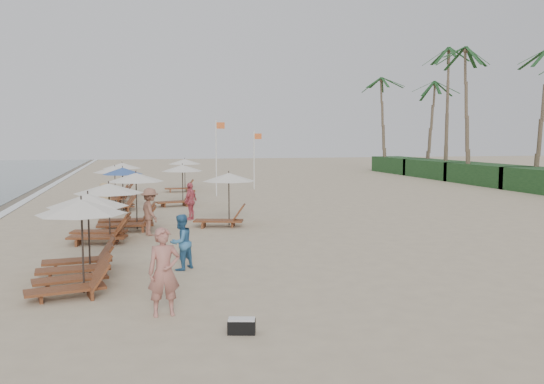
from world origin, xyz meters
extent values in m
plane|color=tan|center=(0.00, 0.00, 0.00)|extent=(160.00, 160.00, 0.00)
cube|color=#193D1C|center=(22.00, 22.00, 0.80)|extent=(3.20, 8.00, 1.60)
cube|color=#193D1C|center=(22.00, 29.50, 0.80)|extent=(3.20, 8.00, 1.60)
cube|color=#193D1C|center=(22.00, 37.00, 0.80)|extent=(3.20, 8.00, 1.60)
cylinder|color=brown|center=(22.90, 18.00, 4.90)|extent=(0.36, 0.36, 9.80)
cylinder|color=brown|center=(21.10, 23.20, 5.30)|extent=(0.36, 0.36, 10.60)
cylinder|color=brown|center=(22.00, 28.40, 5.70)|extent=(0.36, 0.36, 11.40)
cylinder|color=brown|center=(22.90, 33.60, 4.50)|extent=(0.36, 0.36, 9.00)
cylinder|color=brown|center=(21.10, 38.80, 4.90)|extent=(0.36, 0.36, 9.80)
cylinder|color=black|center=(-6.12, -2.97, 1.09)|extent=(0.05, 0.05, 2.19)
cone|color=silver|center=(-6.12, -2.97, 2.09)|extent=(2.11, 2.11, 0.35)
cylinder|color=black|center=(-6.13, -0.94, 1.06)|extent=(0.05, 0.05, 2.12)
cone|color=silver|center=(-6.13, -0.94, 2.02)|extent=(2.17, 2.17, 0.35)
cylinder|color=black|center=(-5.80, 3.90, 1.00)|extent=(0.05, 0.05, 2.01)
cone|color=silver|center=(-5.80, 3.90, 1.91)|extent=(2.45, 2.45, 0.35)
cylinder|color=black|center=(-4.85, 6.40, 1.11)|extent=(0.05, 0.05, 2.22)
cone|color=silver|center=(-4.85, 6.40, 2.12)|extent=(2.24, 2.24, 0.35)
cylinder|color=black|center=(-5.51, 12.65, 1.06)|extent=(0.05, 0.05, 2.11)
cone|color=#335397|center=(-5.51, 12.65, 2.01)|extent=(2.02, 2.02, 0.35)
cylinder|color=black|center=(-6.04, 16.47, 0.99)|extent=(0.05, 0.05, 1.98)
cone|color=silver|center=(-6.04, 16.47, 1.88)|extent=(2.43, 2.43, 0.35)
cylinder|color=black|center=(-5.70, 19.83, 1.01)|extent=(0.05, 0.05, 2.03)
cone|color=silver|center=(-5.70, 19.83, 1.93)|extent=(2.37, 2.37, 0.35)
cylinder|color=black|center=(-1.05, 6.54, 1.07)|extent=(0.05, 0.05, 2.15)
cone|color=silver|center=(-1.05, 6.54, 2.05)|extent=(2.24, 2.24, 0.35)
cylinder|color=black|center=(-2.40, 14.01, 1.07)|extent=(0.05, 0.05, 2.15)
cone|color=silver|center=(-2.40, 14.01, 2.05)|extent=(2.24, 2.24, 0.35)
cylinder|color=black|center=(-1.61, 22.02, 1.07)|extent=(0.05, 0.05, 2.15)
cone|color=silver|center=(-1.61, 22.02, 2.05)|extent=(2.24, 2.24, 0.35)
imported|color=#A5665A|center=(-4.32, -5.20, 0.93)|extent=(0.72, 0.50, 1.87)
imported|color=teal|center=(-3.66, -1.12, 0.79)|extent=(0.97, 0.96, 1.57)
imported|color=brown|center=(-4.37, 4.78, 0.91)|extent=(0.98, 1.32, 1.81)
imported|color=#CB515F|center=(-2.49, 8.50, 0.85)|extent=(0.90, 1.06, 1.70)
imported|color=tan|center=(-6.32, 10.30, 0.81)|extent=(0.94, 0.89, 1.62)
cube|color=black|center=(-2.94, -6.65, 0.13)|extent=(0.58, 0.39, 0.26)
cube|color=silver|center=(-2.94, -6.65, 0.27)|extent=(0.55, 0.36, 0.04)
cylinder|color=silver|center=(0.06, 18.40, 2.42)|extent=(0.08, 0.08, 4.84)
cube|color=#D55D27|center=(0.34, 18.40, 4.44)|extent=(0.55, 0.02, 0.40)
cylinder|color=silver|center=(3.35, 22.54, 2.09)|extent=(0.08, 0.08, 4.17)
cube|color=#D55D27|center=(3.63, 22.54, 3.77)|extent=(0.55, 0.02, 0.40)
camera|label=1|loc=(-4.82, -16.98, 3.74)|focal=37.37mm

